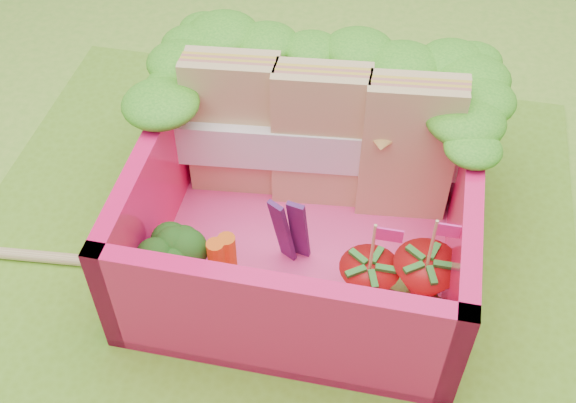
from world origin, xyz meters
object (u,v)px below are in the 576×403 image
(sandwich_stack, at_px, (321,138))
(strawberry_left, at_px, (368,285))
(broccoli, at_px, (174,251))
(chopsticks, at_px, (18,254))
(strawberry_right, at_px, (423,283))
(bento_box, at_px, (308,200))

(sandwich_stack, distance_m, strawberry_left, 0.66)
(sandwich_stack, distance_m, broccoli, 0.77)
(chopsticks, bearing_deg, strawberry_left, 1.14)
(strawberry_left, bearing_deg, broccoli, -177.76)
(sandwich_stack, relative_size, chopsticks, 0.61)
(broccoli, relative_size, strawberry_right, 0.66)
(bento_box, xyz_separation_m, strawberry_left, (0.29, -0.29, -0.10))
(chopsticks, bearing_deg, broccoli, -0.04)
(chopsticks, bearing_deg, bento_box, 15.27)
(sandwich_stack, xyz_separation_m, strawberry_right, (0.49, -0.51, -0.20))
(broccoli, distance_m, chopsticks, 0.74)
(bento_box, relative_size, strawberry_right, 2.64)
(bento_box, bearing_deg, sandwich_stack, 89.00)
(bento_box, height_order, sandwich_stack, sandwich_stack)
(sandwich_stack, bearing_deg, strawberry_right, -46.27)
(broccoli, bearing_deg, strawberry_left, 2.24)
(strawberry_right, bearing_deg, bento_box, 153.25)
(bento_box, xyz_separation_m, broccoli, (-0.47, -0.32, -0.05))
(chopsticks, bearing_deg, strawberry_right, 2.46)
(broccoli, bearing_deg, sandwich_stack, 51.05)
(broccoli, height_order, chopsticks, broccoli)
(strawberry_left, bearing_deg, sandwich_stack, 117.14)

